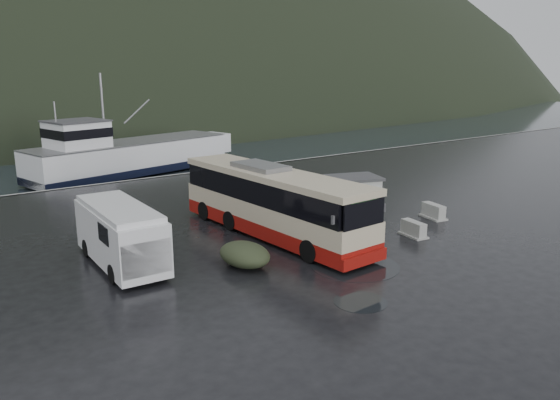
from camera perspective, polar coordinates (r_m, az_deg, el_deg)
ground at (r=27.20m, az=-2.12°, el=-5.15°), size 160.00×160.00×0.00m
quay_edge at (r=44.68m, az=-16.56°, el=1.82°), size 160.00×0.60×1.50m
coach_bus at (r=29.40m, az=-0.73°, el=-3.67°), size 3.93×13.42×3.76m
white_van at (r=26.14m, az=-16.13°, el=-6.51°), size 2.54×6.84×2.83m
waste_bin_left at (r=27.66m, az=5.52°, el=-4.88°), size 1.44×1.44×1.57m
waste_bin_right at (r=31.67m, az=8.27°, el=-2.53°), size 1.46×1.46×1.60m
dome_tent at (r=25.04m, az=-3.69°, el=-6.87°), size 2.19×2.91×1.08m
ticket_kiosk at (r=33.64m, az=7.59°, el=-1.54°), size 3.65×3.18×2.40m
jersey_barrier_a at (r=28.58m, az=5.40°, el=-4.26°), size 1.12×1.66×0.76m
jersey_barrier_b at (r=30.08m, az=13.73°, el=-3.68°), size 1.05×1.73×0.81m
jersey_barrier_c at (r=33.90m, az=15.69°, el=-1.82°), size 1.19×1.85×0.86m
fishing_trawler at (r=55.35m, az=-15.23°, el=4.13°), size 24.39×10.55×9.53m
puddles at (r=28.37m, az=5.88°, el=-4.39°), size 10.75×15.55×0.01m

